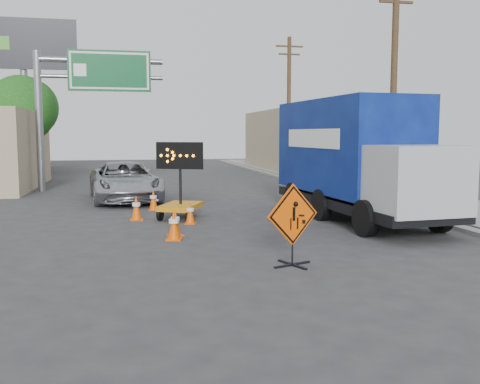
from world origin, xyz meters
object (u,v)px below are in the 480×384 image
object	(u,v)px
construction_sign	(293,223)
arrow_board	(181,201)
box_truck	(356,165)
pickup_truck	(125,181)

from	to	relation	value
construction_sign	arrow_board	xyz separation A→B (m)	(-1.70, 6.98, -0.35)
arrow_board	construction_sign	bearing A→B (deg)	-51.91
arrow_board	box_truck	bearing A→B (deg)	10.61
pickup_truck	arrow_board	bearing A→B (deg)	-76.59
arrow_board	box_truck	distance (m)	5.91
arrow_board	box_truck	xyz separation A→B (m)	(5.62, -1.38, 1.21)
construction_sign	pickup_truck	world-z (taller)	construction_sign
construction_sign	pickup_truck	size ratio (longest dim) A/B	0.30
construction_sign	pickup_truck	bearing A→B (deg)	85.07
construction_sign	arrow_board	size ratio (longest dim) A/B	0.69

